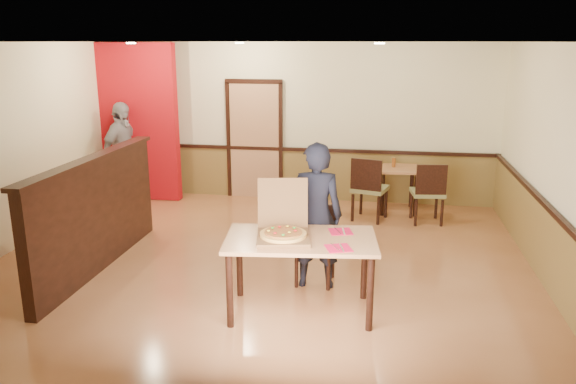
% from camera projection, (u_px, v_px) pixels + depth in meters
% --- Properties ---
extents(floor, '(7.00, 7.00, 0.00)m').
position_uv_depth(floor, '(257.00, 271.00, 7.07)').
color(floor, '#BE784A').
rests_on(floor, ground).
extents(ceiling, '(7.00, 7.00, 0.00)m').
position_uv_depth(ceiling, '(253.00, 42.00, 6.34)').
color(ceiling, black).
rests_on(ceiling, wall_back).
extents(wall_back, '(7.00, 0.00, 7.00)m').
position_uv_depth(wall_back, '(299.00, 122.00, 10.04)').
color(wall_back, '#FFF8C7').
rests_on(wall_back, floor).
extents(wall_right, '(0.00, 7.00, 7.00)m').
position_uv_depth(wall_right, '(567.00, 174.00, 6.14)').
color(wall_right, '#FFF8C7').
rests_on(wall_right, floor).
extents(wainscot_back, '(7.00, 0.04, 0.90)m').
position_uv_depth(wainscot_back, '(298.00, 174.00, 10.26)').
color(wainscot_back, olive).
rests_on(wainscot_back, floor).
extents(chair_rail_back, '(7.00, 0.06, 0.06)m').
position_uv_depth(chair_rail_back, '(298.00, 149.00, 10.12)').
color(chair_rail_back, black).
rests_on(chair_rail_back, wall_back).
extents(wainscot_right, '(0.04, 7.00, 0.90)m').
position_uv_depth(wainscot_right, '(553.00, 255.00, 6.39)').
color(wainscot_right, olive).
rests_on(wainscot_right, floor).
extents(chair_rail_right, '(0.06, 7.00, 0.06)m').
position_uv_depth(chair_rail_right, '(556.00, 216.00, 6.27)').
color(chair_rail_right, black).
rests_on(chair_rail_right, wall_right).
extents(back_door, '(0.90, 0.06, 2.10)m').
position_uv_depth(back_door, '(255.00, 141.00, 10.22)').
color(back_door, tan).
rests_on(back_door, wall_back).
extents(booth_partition, '(0.20, 3.10, 1.44)m').
position_uv_depth(booth_partition, '(96.00, 212.00, 7.01)').
color(booth_partition, black).
rests_on(booth_partition, floor).
extents(red_accent_panel, '(1.60, 0.20, 2.78)m').
position_uv_depth(red_accent_panel, '(134.00, 123.00, 10.03)').
color(red_accent_panel, '#A90C14').
rests_on(red_accent_panel, floor).
extents(spot_a, '(0.14, 0.14, 0.02)m').
position_uv_depth(spot_a, '(131.00, 43.00, 8.43)').
color(spot_a, '#FFECB2').
rests_on(spot_a, ceiling).
extents(spot_b, '(0.14, 0.14, 0.02)m').
position_uv_depth(spot_b, '(239.00, 43.00, 8.86)').
color(spot_b, '#FFECB2').
rests_on(spot_b, ceiling).
extents(spot_c, '(0.14, 0.14, 0.02)m').
position_uv_depth(spot_c, '(380.00, 43.00, 7.55)').
color(spot_c, '#FFECB2').
rests_on(spot_c, ceiling).
extents(main_table, '(1.65, 1.06, 0.84)m').
position_uv_depth(main_table, '(301.00, 248.00, 5.84)').
color(main_table, '#BD7F4F').
rests_on(main_table, floor).
extents(diner_chair, '(0.48, 0.48, 0.92)m').
position_uv_depth(diner_chair, '(316.00, 241.00, 6.70)').
color(diner_chair, olive).
rests_on(diner_chair, floor).
extents(side_chair_left, '(0.64, 0.64, 1.04)m').
position_uv_depth(side_chair_left, '(369.00, 186.00, 8.93)').
color(side_chair_left, olive).
rests_on(side_chair_left, floor).
extents(side_chair_right, '(0.55, 0.55, 0.99)m').
position_uv_depth(side_chair_right, '(428.00, 191.00, 8.79)').
color(side_chair_right, olive).
rests_on(side_chair_right, floor).
extents(side_table, '(0.76, 0.76, 0.76)m').
position_uv_depth(side_table, '(398.00, 178.00, 9.45)').
color(side_table, '#BD7F4F').
rests_on(side_table, floor).
extents(diner, '(0.66, 0.46, 1.72)m').
position_uv_depth(diner, '(316.00, 216.00, 6.46)').
color(diner, black).
rests_on(diner, floor).
extents(passerby, '(0.63, 1.12, 1.80)m').
position_uv_depth(passerby, '(123.00, 153.00, 9.86)').
color(passerby, gray).
rests_on(passerby, floor).
extents(pizza_box, '(0.64, 0.72, 0.57)m').
position_uv_depth(pizza_box, '(283.00, 231.00, 5.81)').
color(pizza_box, brown).
rests_on(pizza_box, main_table).
extents(pizza, '(0.59, 0.59, 0.03)m').
position_uv_depth(pizza, '(283.00, 234.00, 5.76)').
color(pizza, '#F2B858').
rests_on(pizza, pizza_box).
extents(napkin_near, '(0.31, 0.31, 0.01)m').
position_uv_depth(napkin_near, '(338.00, 248.00, 5.52)').
color(napkin_near, red).
rests_on(napkin_near, main_table).
extents(napkin_far, '(0.29, 0.29, 0.01)m').
position_uv_depth(napkin_far, '(341.00, 232.00, 6.00)').
color(napkin_far, red).
rests_on(napkin_far, main_table).
extents(condiment, '(0.06, 0.06, 0.15)m').
position_uv_depth(condiment, '(394.00, 163.00, 9.44)').
color(condiment, brown).
rests_on(condiment, side_table).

